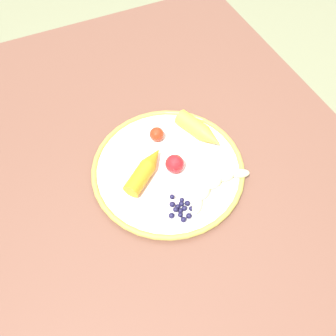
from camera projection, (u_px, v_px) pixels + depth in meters
name	position (u px, v px, depth m)	size (l,w,h in m)	color
ground_plane	(168.00, 256.00, 1.40)	(6.00, 6.00, 0.00)	gray
dining_table	(168.00, 172.00, 0.87)	(1.14, 0.87, 0.71)	brown
plate	(168.00, 169.00, 0.76)	(0.34, 0.34, 0.02)	white
banana	(216.00, 184.00, 0.72)	(0.07, 0.16, 0.03)	beige
carrot_orange	(145.00, 170.00, 0.74)	(0.10, 0.12, 0.04)	orange
carrot_yellow	(200.00, 130.00, 0.80)	(0.13, 0.08, 0.04)	yellow
blueberry_pile	(180.00, 209.00, 0.70)	(0.06, 0.05, 0.02)	#191638
tomato_near	(157.00, 134.00, 0.79)	(0.03, 0.03, 0.03)	red
tomato_mid	(175.00, 164.00, 0.74)	(0.04, 0.04, 0.04)	red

